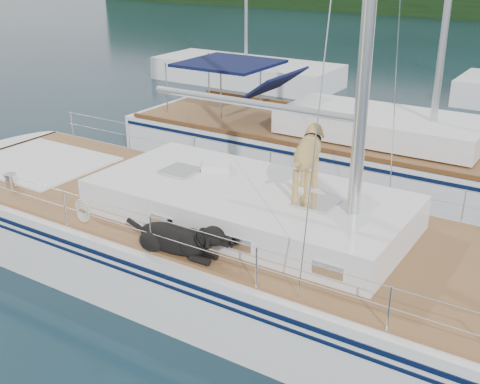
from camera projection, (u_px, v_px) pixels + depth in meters
The scene contains 4 objects.
ground at pixel (211, 272), 10.82m from camera, with size 120.00×120.00×0.00m, color black.
main_sailboat at pixel (215, 240), 10.50m from camera, with size 12.00×3.80×14.01m.
neighbor_sailboat at pixel (338, 150), 15.31m from camera, with size 11.00×3.50×13.30m.
bg_boat_west at pixel (246, 73), 25.55m from camera, with size 8.00×3.00×11.65m.
Camera 1 is at (5.53, -7.69, 5.44)m, focal length 45.00 mm.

